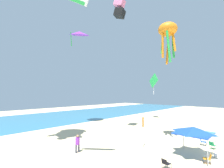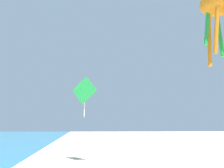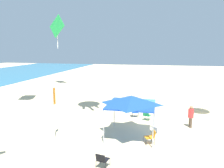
{
  "view_description": "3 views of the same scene",
  "coord_description": "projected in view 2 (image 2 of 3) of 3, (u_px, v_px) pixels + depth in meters",
  "views": [
    {
      "loc": [
        -18.1,
        -3.08,
        5.96
      ],
      "look_at": [
        -0.64,
        13.66,
        7.44
      ],
      "focal_mm": 25.06,
      "sensor_mm": 36.0,
      "label": 1
    },
    {
      "loc": [
        -16.28,
        12.61,
        6.73
      ],
      "look_at": [
        -0.64,
        12.32,
        8.27
      ],
      "focal_mm": 40.65,
      "sensor_mm": 36.0,
      "label": 2
    },
    {
      "loc": [
        -15.49,
        0.03,
        5.84
      ],
      "look_at": [
        -0.83,
        3.31,
        3.34
      ],
      "focal_mm": 34.91,
      "sensor_mm": 36.0,
      "label": 3
    }
  ],
  "objects": [
    {
      "name": "kite_diamond_green",
      "position": [
        84.0,
        92.0,
        31.95
      ],
      "size": [
        1.71,
        3.24,
        5.13
      ],
      "rotation": [
        0.0,
        0.0,
        4.04
      ],
      "color": "green"
    },
    {
      "name": "kite_octopus_orange",
      "position": [
        217.0,
        8.0,
        17.43
      ],
      "size": [
        2.31,
        2.31,
        5.13
      ],
      "rotation": [
        0.0,
        0.0,
        4.68
      ],
      "color": "orange"
    }
  ]
}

